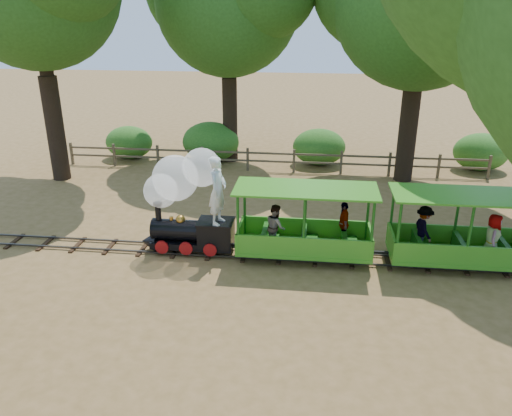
# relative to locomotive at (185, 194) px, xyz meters

# --- Properties ---
(ground) EXTENTS (90.00, 90.00, 0.00)m
(ground) POSITION_rel_locomotive_xyz_m (1.65, -0.05, -1.76)
(ground) COLOR #9D7343
(ground) RESTS_ON ground
(track) EXTENTS (22.00, 1.00, 0.10)m
(track) POSITION_rel_locomotive_xyz_m (1.65, -0.05, -1.69)
(track) COLOR #3F3D3A
(track) RESTS_ON ground
(locomotive) EXTENTS (2.71, 1.28, 3.12)m
(locomotive) POSITION_rel_locomotive_xyz_m (0.00, 0.00, 0.00)
(locomotive) COLOR black
(locomotive) RESTS_ON ground
(carriage_front) EXTENTS (3.83, 1.56, 1.99)m
(carriage_front) POSITION_rel_locomotive_xyz_m (3.32, -0.06, -0.93)
(carriage_front) COLOR #3E9721
(carriage_front) RESTS_ON track
(carriage_rear) EXTENTS (3.83, 1.56, 1.99)m
(carriage_rear) POSITION_rel_locomotive_xyz_m (7.38, -0.07, -0.92)
(carriage_rear) COLOR #3E9721
(carriage_rear) RESTS_ON track
(fence) EXTENTS (18.10, 0.10, 1.00)m
(fence) POSITION_rel_locomotive_xyz_m (1.65, 7.95, -1.18)
(fence) COLOR brown
(fence) RESTS_ON ground
(shrub_west) EXTENTS (2.19, 1.68, 1.52)m
(shrub_west) POSITION_rel_locomotive_xyz_m (-5.12, 9.25, -1.00)
(shrub_west) COLOR #2D6B1E
(shrub_west) RESTS_ON ground
(shrub_mid_w) EXTENTS (2.61, 2.01, 1.81)m
(shrub_mid_w) POSITION_rel_locomotive_xyz_m (-1.23, 9.25, -0.86)
(shrub_mid_w) COLOR #2D6B1E
(shrub_mid_w) RESTS_ON ground
(shrub_mid_e) EXTENTS (2.35, 1.80, 1.62)m
(shrub_mid_e) POSITION_rel_locomotive_xyz_m (3.70, 9.25, -0.95)
(shrub_mid_e) COLOR #2D6B1E
(shrub_mid_e) RESTS_ON ground
(shrub_east) EXTENTS (2.33, 1.79, 1.61)m
(shrub_east) POSITION_rel_locomotive_xyz_m (10.65, 9.25, -0.96)
(shrub_east) COLOR #2D6B1E
(shrub_east) RESTS_ON ground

